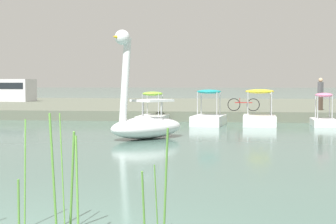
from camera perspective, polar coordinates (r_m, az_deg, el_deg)
The scene contains 10 objects.
shore_bank_far at distance 37.56m, azimuth 3.22°, elevation 0.64°, with size 118.14×23.93×0.52m, color #5B6051.
swan_boat at distance 17.71m, azimuth -2.63°, elevation -1.01°, with size 3.00×3.22×3.74m.
pedal_boat_pink at distance 24.11m, azimuth 17.21°, elevation -0.56°, with size 1.12×2.03×1.52m.
pedal_boat_yellow at distance 23.82m, azimuth 10.31°, elevation -0.28°, with size 1.58×2.43×1.68m.
pedal_boat_teal at distance 23.67m, azimuth 4.64°, elevation -0.44°, with size 1.67×2.45×1.67m.
pedal_boat_lime at distance 24.48m, azimuth -1.75°, elevation -0.28°, with size 1.35×2.39×1.56m.
person_on_path at distance 28.13m, azimuth 16.89°, elevation 2.06°, with size 0.31×0.31×1.73m.
bicycle_parked at distance 26.39m, azimuth 8.55°, elevation 0.84°, with size 1.65×0.15×0.67m.
parked_van at distance 43.22m, azimuth -18.08°, elevation 2.46°, with size 5.20×2.48×1.80m.
reed_clump_foreground at distance 6.39m, azimuth -12.74°, elevation -8.24°, with size 3.17×1.62×1.54m.
Camera 1 is at (2.54, -5.80, 1.91)m, focal length 53.81 mm.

